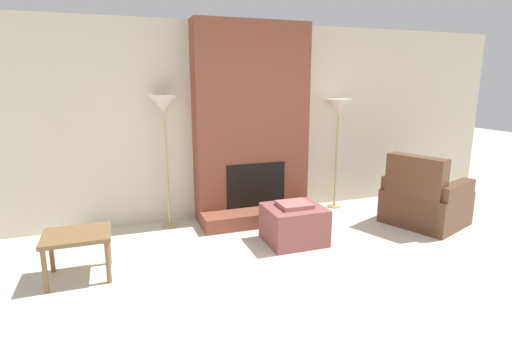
% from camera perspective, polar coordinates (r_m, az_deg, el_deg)
% --- Properties ---
extents(ground_plane, '(24.00, 24.00, 0.00)m').
position_cam_1_polar(ground_plane, '(3.48, 14.98, -19.94)').
color(ground_plane, beige).
extents(wall_back, '(8.30, 0.06, 2.60)m').
position_cam_1_polar(wall_back, '(5.56, -1.32, 7.02)').
color(wall_back, beige).
rests_on(wall_back, ground_plane).
extents(fireplace, '(1.54, 0.72, 2.60)m').
position_cam_1_polar(fireplace, '(5.36, -0.53, 5.82)').
color(fireplace, brown).
rests_on(fireplace, ground_plane).
extents(ottoman, '(0.65, 0.60, 0.48)m').
position_cam_1_polar(ottoman, '(4.71, 5.44, -7.57)').
color(ottoman, '#8C4C47').
rests_on(ottoman, ground_plane).
extents(armchair, '(1.12, 1.14, 0.94)m').
position_cam_1_polar(armchair, '(5.67, 22.77, -4.20)').
color(armchair, brown).
rests_on(armchair, ground_plane).
extents(side_table, '(0.61, 0.50, 0.45)m').
position_cam_1_polar(side_table, '(4.19, -24.20, -9.01)').
color(side_table, brown).
rests_on(side_table, ground_plane).
extents(floor_lamp_left, '(0.37, 0.37, 1.69)m').
position_cam_1_polar(floor_lamp_left, '(5.06, -13.02, 8.49)').
color(floor_lamp_left, tan).
rests_on(floor_lamp_left, ground_plane).
extents(floor_lamp_right, '(0.37, 0.37, 1.60)m').
position_cam_1_polar(floor_lamp_right, '(5.88, 11.70, 8.30)').
color(floor_lamp_right, tan).
rests_on(floor_lamp_right, ground_plane).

